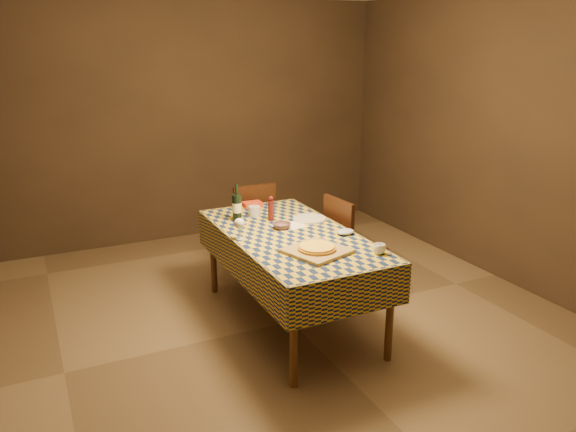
{
  "coord_description": "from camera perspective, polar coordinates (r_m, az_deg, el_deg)",
  "views": [
    {
      "loc": [
        -1.82,
        -3.76,
        2.2
      ],
      "look_at": [
        0.0,
        0.05,
        0.9
      ],
      "focal_mm": 35.0,
      "sensor_mm": 36.0,
      "label": 1
    }
  ],
  "objects": [
    {
      "name": "flour_patch",
      "position": [
        4.59,
        0.09,
        -1.03
      ],
      "size": [
        0.26,
        0.21,
        0.0
      ],
      "primitive_type": "cube",
      "rotation": [
        0.0,
        0.0,
        0.07
      ],
      "color": "white",
      "rests_on": "dining_table"
    },
    {
      "name": "pizza",
      "position": [
        4.01,
        2.95,
        -3.23
      ],
      "size": [
        0.32,
        0.32,
        0.03
      ],
      "color": "#9E691A",
      "rests_on": "cutting_board"
    },
    {
      "name": "cutting_board",
      "position": [
        4.02,
        2.94,
        -3.57
      ],
      "size": [
        0.5,
        0.5,
        0.02
      ],
      "primitive_type": "cube",
      "rotation": [
        0.0,
        0.0,
        0.32
      ],
      "color": "olive",
      "rests_on": "dining_table"
    },
    {
      "name": "dining_table",
      "position": [
        4.44,
        0.28,
        -2.72
      ],
      "size": [
        0.94,
        1.84,
        0.77
      ],
      "color": "brown",
      "rests_on": "ground"
    },
    {
      "name": "takeout_container",
      "position": [
        5.14,
        -3.65,
        1.19
      ],
      "size": [
        0.17,
        0.12,
        0.04
      ],
      "primitive_type": "cube",
      "rotation": [
        0.0,
        0.0,
        -0.03
      ],
      "color": "red",
      "rests_on": "dining_table"
    },
    {
      "name": "chair_right",
      "position": [
        4.99,
        6.15,
        -2.63
      ],
      "size": [
        0.46,
        0.45,
        0.93
      ],
      "color": "black",
      "rests_on": "ground"
    },
    {
      "name": "wine_glass",
      "position": [
        4.27,
        -4.96,
        -0.84
      ],
      "size": [
        0.08,
        0.08,
        0.17
      ],
      "color": "white",
      "rests_on": "dining_table"
    },
    {
      "name": "deli_tub",
      "position": [
        4.85,
        -3.44,
        0.49
      ],
      "size": [
        0.13,
        0.13,
        0.09
      ],
      "primitive_type": "cylinder",
      "rotation": [
        0.0,
        0.0,
        -0.36
      ],
      "color": "silver",
      "rests_on": "dining_table"
    },
    {
      "name": "tumbler",
      "position": [
        4.03,
        9.25,
        -3.33
      ],
      "size": [
        0.1,
        0.1,
        0.07
      ],
      "primitive_type": "imported",
      "rotation": [
        0.0,
        0.0,
        -0.11
      ],
      "color": "white",
      "rests_on": "dining_table"
    },
    {
      "name": "flour_bag",
      "position": [
        4.41,
        5.85,
        -1.6
      ],
      "size": [
        0.17,
        0.15,
        0.04
      ],
      "primitive_type": "ellipsoid",
      "rotation": [
        0.0,
        0.0,
        0.33
      ],
      "color": "#A6B2D4",
      "rests_on": "dining_table"
    },
    {
      "name": "chair_far",
      "position": [
        5.49,
        -3.81,
        -0.71
      ],
      "size": [
        0.43,
        0.43,
        0.93
      ],
      "color": "black",
      "rests_on": "ground"
    },
    {
      "name": "pepper_mill",
      "position": [
        4.71,
        -1.75,
        0.71
      ],
      "size": [
        0.06,
        0.06,
        0.21
      ],
      "color": "#471011",
      "rests_on": "dining_table"
    },
    {
      "name": "bowl",
      "position": [
        4.52,
        -0.64,
        -1.02
      ],
      "size": [
        0.17,
        0.17,
        0.05
      ],
      "primitive_type": "imported",
      "rotation": [
        0.0,
        0.0,
        -0.18
      ],
      "color": "#5E434F",
      "rests_on": "dining_table"
    },
    {
      "name": "white_plate",
      "position": [
        4.76,
        2.18,
        -0.28
      ],
      "size": [
        0.35,
        0.35,
        0.02
      ],
      "primitive_type": "cylinder",
      "rotation": [
        0.0,
        0.0,
        -0.29
      ],
      "color": "silver",
      "rests_on": "dining_table"
    },
    {
      "name": "room",
      "position": [
        4.26,
        0.29,
        5.61
      ],
      "size": [
        5.0,
        5.1,
        2.7
      ],
      "color": "brown",
      "rests_on": "ground"
    },
    {
      "name": "wine_bottle",
      "position": [
        4.73,
        -5.21,
        0.94
      ],
      "size": [
        0.1,
        0.1,
        0.31
      ],
      "color": "black",
      "rests_on": "dining_table"
    }
  ]
}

